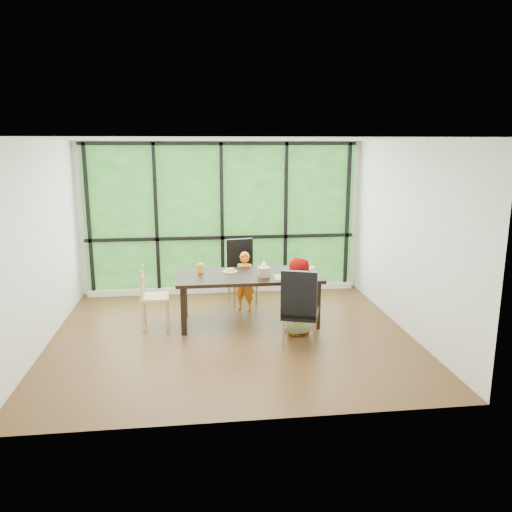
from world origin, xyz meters
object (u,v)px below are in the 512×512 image
(plate_near, at_px, (290,276))
(orange_cup, at_px, (200,268))
(child_older, at_px, (297,296))
(green_cup, at_px, (308,273))
(chair_interior_leather, at_px, (300,307))
(chair_window_leather, at_px, (242,273))
(white_mug, at_px, (312,269))
(plate_far, at_px, (230,271))
(dining_table, at_px, (249,299))
(chair_end_beech, at_px, (155,297))
(child_toddler, at_px, (245,281))
(tissue_box, at_px, (264,272))

(plate_near, xyz_separation_m, orange_cup, (-1.29, 0.40, 0.06))
(child_older, xyz_separation_m, green_cup, (0.21, 0.25, 0.26))
(chair_interior_leather, bearing_deg, chair_window_leather, -54.25)
(chair_window_leather, relative_size, white_mug, 13.45)
(plate_far, bearing_deg, chair_interior_leather, -54.20)
(chair_interior_leather, xyz_separation_m, green_cup, (0.25, 0.68, 0.28))
(chair_interior_leather, xyz_separation_m, plate_far, (-0.84, 1.17, 0.22))
(dining_table, xyz_separation_m, green_cup, (0.83, -0.30, 0.44))
(chair_end_beech, distance_m, child_toddler, 1.49)
(child_toddler, bearing_deg, orange_cup, -129.77)
(plate_near, xyz_separation_m, tissue_box, (-0.37, 0.06, 0.06))
(orange_cup, distance_m, green_cup, 1.62)
(plate_near, height_order, orange_cup, orange_cup)
(child_toddler, height_order, tissue_box, child_toddler)
(orange_cup, bearing_deg, child_toddler, 28.32)
(child_toddler, bearing_deg, chair_window_leather, 112.42)
(plate_near, height_order, tissue_box, tissue_box)
(plate_near, bearing_deg, chair_end_beech, 173.86)
(dining_table, distance_m, plate_far, 0.50)
(dining_table, bearing_deg, child_toddler, 90.00)
(white_mug, xyz_separation_m, tissue_box, (-0.77, -0.19, 0.03))
(plate_far, bearing_deg, chair_end_beech, -170.93)
(plate_near, bearing_deg, dining_table, 161.03)
(dining_table, relative_size, orange_cup, 15.82)
(chair_window_leather, bearing_deg, tissue_box, -88.37)
(dining_table, bearing_deg, child_older, -41.01)
(chair_window_leather, height_order, orange_cup, chair_window_leather)
(tissue_box, bearing_deg, chair_interior_leather, -66.10)
(child_older, xyz_separation_m, tissue_box, (-0.42, 0.40, 0.27))
(chair_window_leather, relative_size, chair_end_beech, 1.20)
(dining_table, height_order, green_cup, green_cup)
(chair_end_beech, relative_size, orange_cup, 6.71)
(dining_table, height_order, child_toddler, child_toddler)
(chair_interior_leather, height_order, orange_cup, chair_interior_leather)
(chair_window_leather, relative_size, green_cup, 8.10)
(child_older, bearing_deg, green_cup, -147.38)
(child_toddler, relative_size, plate_near, 4.41)
(plate_near, height_order, white_mug, white_mug)
(child_toddler, distance_m, child_older, 1.29)
(plate_far, xyz_separation_m, tissue_box, (0.47, -0.33, 0.06))
(chair_end_beech, distance_m, orange_cup, 0.79)
(child_older, distance_m, white_mug, 0.73)
(child_toddler, relative_size, green_cup, 7.21)
(chair_window_leather, relative_size, orange_cup, 8.06)
(chair_window_leather, bearing_deg, plate_far, -119.19)
(child_older, bearing_deg, tissue_box, -61.71)
(plate_near, bearing_deg, plate_far, 155.30)
(chair_end_beech, height_order, plate_near, chair_end_beech)
(child_older, height_order, orange_cup, child_older)
(chair_window_leather, bearing_deg, orange_cup, -144.06)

